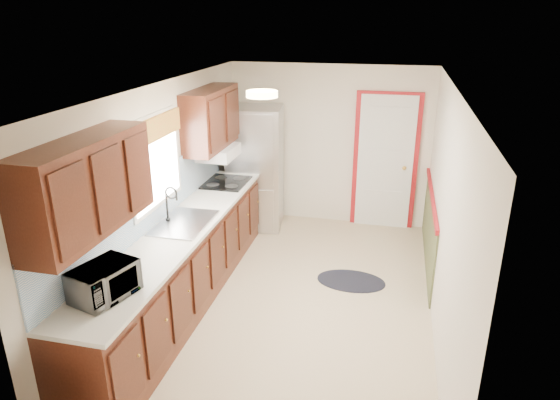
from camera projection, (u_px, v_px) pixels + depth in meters
The scene contains 8 objects.
room_shell at pixel (296, 203), 5.24m from camera, with size 3.20×5.20×2.52m.
kitchen_run at pixel (178, 237), 5.38m from camera, with size 0.63×4.00×2.20m.
back_wall_trim at pixel (394, 176), 7.15m from camera, with size 1.12×2.30×2.08m.
ceiling_fixture at pixel (262, 94), 4.72m from camera, with size 0.30×0.30×0.06m, color #FFD88C.
microwave at pixel (104, 278), 3.95m from camera, with size 0.50×0.28×0.34m, color white.
refrigerator at pixel (256, 168), 7.43m from camera, with size 0.84×0.80×1.82m.
rug at pixel (351, 281), 6.10m from camera, with size 0.83×0.54×0.01m, color black.
cooktop at pixel (226, 182), 6.67m from camera, with size 0.54×0.65×0.02m, color black.
Camera 1 is at (0.96, -4.80, 3.09)m, focal length 32.00 mm.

